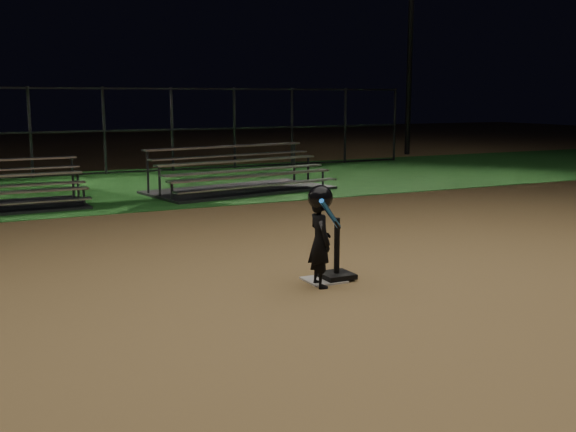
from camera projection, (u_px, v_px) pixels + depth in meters
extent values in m
plane|color=#9A7746|center=(324.00, 281.00, 8.42)|extent=(80.00, 80.00, 0.00)
cube|color=#1B511A|center=(131.00, 186.00, 17.27)|extent=(60.00, 8.00, 0.01)
cube|color=beige|center=(324.00, 280.00, 8.42)|extent=(0.45, 0.45, 0.02)
cube|color=black|center=(337.00, 275.00, 8.48)|extent=(0.38, 0.38, 0.06)
cylinder|color=black|center=(337.00, 246.00, 8.41)|extent=(0.07, 0.07, 0.69)
imported|color=black|center=(320.00, 242.00, 8.08)|extent=(0.30, 0.42, 1.09)
sphere|color=black|center=(320.00, 198.00, 7.99)|extent=(0.29, 0.29, 0.29)
cylinder|color=blue|center=(330.00, 214.00, 7.91)|extent=(0.48, 0.41, 0.43)
cylinder|color=black|center=(337.00, 224.00, 8.11)|extent=(0.17, 0.14, 0.14)
cube|color=silver|center=(253.00, 176.00, 15.83)|extent=(4.28, 1.01, 0.04)
cube|color=silver|center=(260.00, 185.00, 15.62)|extent=(4.28, 1.01, 0.03)
cube|color=silver|center=(239.00, 161.00, 16.24)|extent=(4.28, 1.01, 0.04)
cube|color=silver|center=(246.00, 170.00, 16.04)|extent=(4.28, 1.01, 0.03)
cube|color=silver|center=(226.00, 146.00, 16.66)|extent=(4.28, 1.01, 0.04)
cube|color=silver|center=(233.00, 155.00, 16.46)|extent=(4.28, 1.01, 0.03)
cube|color=#38383D|center=(239.00, 190.00, 16.36)|extent=(4.60, 2.82, 0.06)
cube|color=#38383D|center=(106.00, 173.00, 19.92)|extent=(20.00, 0.05, 0.05)
cube|color=#38383D|center=(104.00, 131.00, 19.72)|extent=(20.00, 0.05, 0.05)
cube|color=#38383D|center=(102.00, 88.00, 19.51)|extent=(20.00, 0.05, 0.05)
cylinder|color=#38383D|center=(104.00, 131.00, 19.72)|extent=(0.08, 0.08, 2.50)
cylinder|color=#38383D|center=(264.00, 128.00, 21.88)|extent=(0.08, 0.08, 2.50)
cylinder|color=#38383D|center=(395.00, 125.00, 24.04)|extent=(0.08, 0.08, 2.50)
cylinder|color=#2D2D30|center=(410.00, 49.00, 26.20)|extent=(0.20, 0.20, 8.00)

